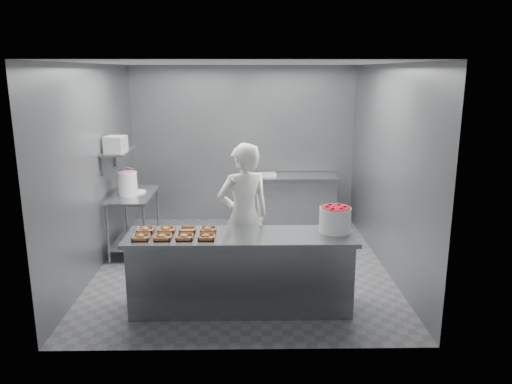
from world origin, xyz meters
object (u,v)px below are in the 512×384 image
at_px(tray_5, 166,230).
at_px(appliance, 116,144).
at_px(worker, 244,217).
at_px(tray_3, 206,237).
at_px(tray_1, 163,237).
at_px(tray_7, 208,229).
at_px(tray_2, 184,237).
at_px(tray_0, 141,237).
at_px(tray_6, 188,230).
at_px(tray_4, 146,230).
at_px(glaze_bucket, 128,183).
at_px(strawberry_tub, 335,219).
at_px(service_counter, 241,272).
at_px(prep_table, 134,213).
at_px(back_counter, 294,200).

xyz_separation_m(tray_5, appliance, (-0.96, 1.67, 0.76)).
bearing_deg(worker, tray_3, 38.24).
height_order(tray_1, tray_7, same).
bearing_deg(tray_1, tray_2, 0.00).
xyz_separation_m(tray_0, tray_6, (0.48, 0.26, -0.00)).
bearing_deg(tray_4, tray_0, -90.00).
relative_size(tray_7, glaze_bucket, 0.44).
bearing_deg(strawberry_tub, glaze_bucket, 147.60).
bearing_deg(worker, tray_4, -0.05).
bearing_deg(tray_6, service_counter, -12.03).
bearing_deg(tray_7, tray_3, -90.00).
distance_m(prep_table, tray_1, 2.25).
relative_size(back_counter, tray_4, 8.01).
distance_m(tray_1, tray_6, 0.36).
distance_m(back_counter, tray_1, 3.84).
bearing_deg(prep_table, strawberry_tub, -34.26).
relative_size(tray_7, worker, 0.10).
bearing_deg(tray_7, tray_2, -132.48).
height_order(tray_7, strawberry_tub, strawberry_tub).
distance_m(tray_5, strawberry_tub, 1.94).
distance_m(back_counter, tray_0, 3.96).
xyz_separation_m(back_counter, tray_7, (-1.28, -3.12, 0.47)).
bearing_deg(appliance, service_counter, -37.73).
bearing_deg(tray_4, tray_1, -47.52).
bearing_deg(tray_5, appliance, 119.93).
relative_size(back_counter, tray_2, 8.01).
xyz_separation_m(tray_1, tray_7, (0.48, 0.26, 0.00)).
bearing_deg(tray_3, prep_table, 121.43).
distance_m(prep_table, glaze_bucket, 0.51).
xyz_separation_m(back_counter, appliance, (-2.72, -1.45, 1.22)).
xyz_separation_m(prep_table, tray_2, (1.03, -2.08, 0.33)).
height_order(tray_2, glaze_bucket, glaze_bucket).
relative_size(tray_3, tray_6, 1.00).
distance_m(tray_0, tray_6, 0.55).
height_order(back_counter, appliance, appliance).
xyz_separation_m(tray_3, worker, (0.41, 0.73, 0.01)).
bearing_deg(back_counter, tray_2, -114.18).
bearing_deg(tray_7, back_counter, 67.71).
bearing_deg(glaze_bucket, tray_0, -73.26).
xyz_separation_m(tray_0, worker, (1.13, 0.73, 0.01)).
relative_size(strawberry_tub, glaze_bucket, 0.84).
height_order(service_counter, tray_1, tray_1).
xyz_separation_m(tray_5, glaze_bucket, (-0.84, 1.72, 0.16)).
bearing_deg(tray_0, appliance, 110.48).
bearing_deg(tray_3, back_counter, 69.29).
bearing_deg(tray_7, tray_0, -160.00).
height_order(tray_2, worker, worker).
distance_m(tray_0, tray_5, 0.36).
height_order(tray_6, strawberry_tub, strawberry_tub).
relative_size(tray_0, tray_7, 1.00).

